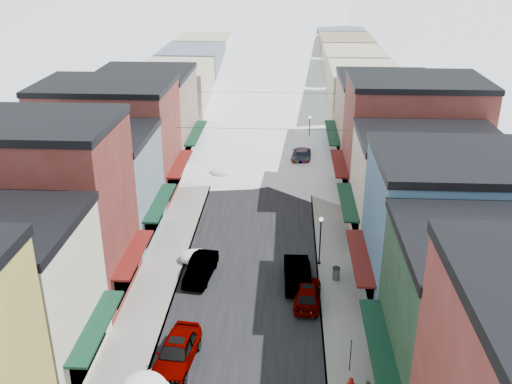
# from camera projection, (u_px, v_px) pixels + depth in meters

# --- Properties ---
(road) EXTENTS (10.00, 160.00, 0.01)m
(road) POSITION_uv_depth(u_px,v_px,m) (268.00, 130.00, 75.53)
(road) COLOR black
(road) RESTS_ON ground
(sidewalk_left) EXTENTS (3.20, 160.00, 0.15)m
(sidewalk_left) POSITION_uv_depth(u_px,v_px,m) (218.00, 129.00, 75.84)
(sidewalk_left) COLOR gray
(sidewalk_left) RESTS_ON ground
(sidewalk_right) EXTENTS (3.20, 160.00, 0.15)m
(sidewalk_right) POSITION_uv_depth(u_px,v_px,m) (318.00, 130.00, 75.15)
(sidewalk_right) COLOR gray
(sidewalk_right) RESTS_ON ground
(curb_left) EXTENTS (0.10, 160.00, 0.15)m
(curb_left) POSITION_uv_depth(u_px,v_px,m) (230.00, 129.00, 75.76)
(curb_left) COLOR slate
(curb_left) RESTS_ON ground
(curb_right) EXTENTS (0.10, 160.00, 0.15)m
(curb_right) POSITION_uv_depth(u_px,v_px,m) (306.00, 130.00, 75.23)
(curb_right) COLOR slate
(curb_right) RESTS_ON ground
(bldg_l_brick_near) EXTENTS (12.30, 8.20, 12.50)m
(bldg_l_brick_near) POSITION_uv_depth(u_px,v_px,m) (39.00, 211.00, 37.53)
(bldg_l_brick_near) COLOR maroon
(bldg_l_brick_near) RESTS_ON ground
(bldg_l_grayblue) EXTENTS (11.30, 9.20, 9.00)m
(bldg_l_grayblue) POSITION_uv_depth(u_px,v_px,m) (91.00, 186.00, 45.99)
(bldg_l_grayblue) COLOR gray
(bldg_l_grayblue) RESTS_ON ground
(bldg_l_brick_far) EXTENTS (13.30, 9.20, 11.00)m
(bldg_l_brick_far) POSITION_uv_depth(u_px,v_px,m) (110.00, 140.00, 53.91)
(bldg_l_brick_far) COLOR maroon
(bldg_l_brick_far) RESTS_ON ground
(bldg_l_tan) EXTENTS (11.30, 11.20, 10.00)m
(bldg_l_tan) POSITION_uv_depth(u_px,v_px,m) (146.00, 116.00, 63.23)
(bldg_l_tan) COLOR #937761
(bldg_l_tan) RESTS_ON ground
(bldg_r_green) EXTENTS (11.30, 9.20, 9.50)m
(bldg_r_green) POSITION_uv_depth(u_px,v_px,m) (492.00, 321.00, 28.92)
(bldg_r_green) COLOR #1B3924
(bldg_r_green) RESTS_ON ground
(bldg_r_blue) EXTENTS (11.30, 9.20, 10.50)m
(bldg_r_blue) POSITION_uv_depth(u_px,v_px,m) (449.00, 231.00, 36.98)
(bldg_r_blue) COLOR #3C6589
(bldg_r_blue) RESTS_ON ground
(bldg_r_cream) EXTENTS (12.30, 9.20, 9.00)m
(bldg_r_cream) POSITION_uv_depth(u_px,v_px,m) (425.00, 188.00, 45.51)
(bldg_r_cream) COLOR beige
(bldg_r_cream) RESTS_ON ground
(bldg_r_brick_far) EXTENTS (13.30, 9.20, 11.50)m
(bldg_r_brick_far) POSITION_uv_depth(u_px,v_px,m) (411.00, 139.00, 53.25)
(bldg_r_brick_far) COLOR maroon
(bldg_r_brick_far) RESTS_ON ground
(bldg_r_tan) EXTENTS (11.30, 11.20, 9.50)m
(bldg_r_tan) POSITION_uv_depth(u_px,v_px,m) (384.00, 120.00, 62.87)
(bldg_r_tan) COLOR #927660
(bldg_r_tan) RESTS_ON ground
(distant_blocks) EXTENTS (34.00, 55.00, 8.00)m
(distant_blocks) POSITION_uv_depth(u_px,v_px,m) (273.00, 67.00, 95.06)
(distant_blocks) COLOR gray
(distant_blocks) RESTS_ON ground
(overhead_cables) EXTENTS (16.40, 15.04, 0.04)m
(overhead_cables) POSITION_uv_depth(u_px,v_px,m) (264.00, 109.00, 61.61)
(overhead_cables) COLOR black
(overhead_cables) RESTS_ON ground
(car_silver_sedan) EXTENTS (2.56, 5.19, 1.70)m
(car_silver_sedan) POSITION_uv_depth(u_px,v_px,m) (177.00, 352.00, 32.72)
(car_silver_sedan) COLOR #979A9F
(car_silver_sedan) RESTS_ON ground
(car_dark_hatch) EXTENTS (2.16, 4.77, 1.52)m
(car_dark_hatch) POSITION_uv_depth(u_px,v_px,m) (201.00, 268.00, 41.42)
(car_dark_hatch) COLOR black
(car_dark_hatch) RESTS_ON ground
(car_silver_wagon) EXTENTS (2.57, 5.22, 1.46)m
(car_silver_wagon) POSITION_uv_depth(u_px,v_px,m) (228.00, 148.00, 66.29)
(car_silver_wagon) COLOR #ABAFB4
(car_silver_wagon) RESTS_ON ground
(car_green_sedan) EXTENTS (1.98, 5.24, 1.71)m
(car_green_sedan) POSITION_uv_depth(u_px,v_px,m) (297.00, 272.00, 40.70)
(car_green_sedan) COLOR black
(car_green_sedan) RESTS_ON ground
(car_gray_suv) EXTENTS (2.08, 4.49, 1.49)m
(car_gray_suv) POSITION_uv_depth(u_px,v_px,m) (308.00, 293.00, 38.45)
(car_gray_suv) COLOR gray
(car_gray_suv) RESTS_ON ground
(car_black_sedan) EXTENTS (2.87, 6.04, 1.70)m
(car_black_sedan) POSITION_uv_depth(u_px,v_px,m) (302.00, 155.00, 63.92)
(car_black_sedan) COLOR black
(car_black_sedan) RESTS_ON ground
(car_lane_silver) EXTENTS (2.20, 5.03, 1.69)m
(car_lane_silver) POSITION_uv_depth(u_px,v_px,m) (256.00, 144.00, 67.38)
(car_lane_silver) COLOR gray
(car_lane_silver) RESTS_ON ground
(car_lane_white) EXTENTS (2.90, 5.69, 1.54)m
(car_lane_white) POSITION_uv_depth(u_px,v_px,m) (279.00, 100.00, 87.03)
(car_lane_white) COLOR silver
(car_lane_white) RESTS_ON ground
(fire_hydrant) EXTENTS (0.43, 0.33, 0.74)m
(fire_hydrant) POSITION_uv_depth(u_px,v_px,m) (351.00, 384.00, 30.81)
(fire_hydrant) COLOR #AB1209
(fire_hydrant) RESTS_ON sidewalk_right
(parking_sign) EXTENTS (0.06, 0.28, 2.08)m
(parking_sign) POSITION_uv_depth(u_px,v_px,m) (351.00, 353.00, 31.82)
(parking_sign) COLOR black
(parking_sign) RESTS_ON sidewalk_right
(trash_can) EXTENTS (0.56, 0.56, 0.96)m
(trash_can) POSITION_uv_depth(u_px,v_px,m) (336.00, 273.00, 41.00)
(trash_can) COLOR slate
(trash_can) RESTS_ON sidewalk_right
(streetlamp_near) EXTENTS (0.32, 0.32, 3.88)m
(streetlamp_near) POSITION_uv_depth(u_px,v_px,m) (320.00, 235.00, 42.29)
(streetlamp_near) COLOR black
(streetlamp_near) RESTS_ON sidewalk_right
(streetlamp_far) EXTENTS (0.32, 0.32, 3.91)m
(streetlamp_far) POSITION_uv_depth(u_px,v_px,m) (310.00, 128.00, 67.40)
(streetlamp_far) COLOR black
(streetlamp_far) RESTS_ON sidewalk_right
(snow_pile_mid) EXTENTS (2.28, 2.60, 0.97)m
(snow_pile_mid) POSITION_uv_depth(u_px,v_px,m) (195.00, 257.00, 43.57)
(snow_pile_mid) COLOR white
(snow_pile_mid) RESTS_ON ground
(snow_pile_far) EXTENTS (2.40, 2.68, 1.02)m
(snow_pile_far) POSITION_uv_depth(u_px,v_px,m) (221.00, 172.00, 59.91)
(snow_pile_far) COLOR white
(snow_pile_far) RESTS_ON ground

